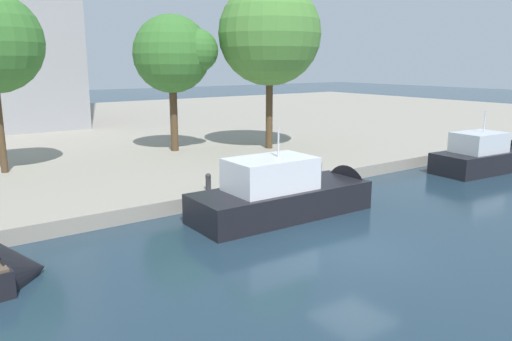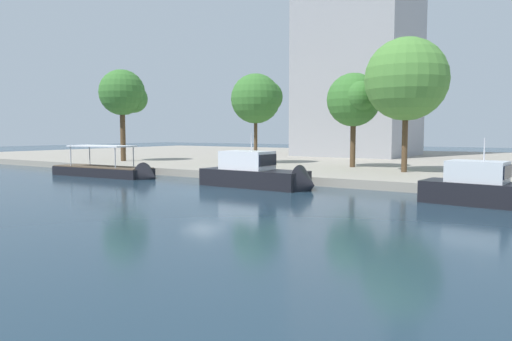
{
  "view_description": "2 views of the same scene",
  "coord_description": "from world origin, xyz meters",
  "px_view_note": "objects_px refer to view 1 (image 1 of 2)",
  "views": [
    {
      "loc": [
        -12.6,
        -11.36,
        6.62
      ],
      "look_at": [
        1.07,
        7.49,
        1.55
      ],
      "focal_mm": 35.1,
      "sensor_mm": 36.0,
      "label": 1
    },
    {
      "loc": [
        20.29,
        -24.23,
        4.1
      ],
      "look_at": [
        1.82,
        3.65,
        1.36
      ],
      "focal_mm": 33.46,
      "sensor_mm": 36.0,
      "label": 2
    }
  ],
  "objects_px": {
    "motor_yacht_1": "(292,197)",
    "tree_2": "(175,53)",
    "tree_3": "(266,36)",
    "motor_yacht_2": "(488,159)",
    "mooring_bollard_0": "(208,181)"
  },
  "relations": [
    {
      "from": "motor_yacht_1",
      "to": "mooring_bollard_0",
      "type": "distance_m",
      "value": 4.19
    },
    {
      "from": "motor_yacht_1",
      "to": "tree_2",
      "type": "relative_size",
      "value": 1.03
    },
    {
      "from": "tree_2",
      "to": "tree_3",
      "type": "relative_size",
      "value": 0.8
    },
    {
      "from": "motor_yacht_1",
      "to": "motor_yacht_2",
      "type": "distance_m",
      "value": 15.74
    },
    {
      "from": "motor_yacht_1",
      "to": "tree_2",
      "type": "bearing_deg",
      "value": 84.56
    },
    {
      "from": "motor_yacht_2",
      "to": "motor_yacht_1",
      "type": "bearing_deg",
      "value": -175.86
    },
    {
      "from": "motor_yacht_1",
      "to": "tree_3",
      "type": "height_order",
      "value": "tree_3"
    },
    {
      "from": "mooring_bollard_0",
      "to": "motor_yacht_1",
      "type": "bearing_deg",
      "value": -59.01
    },
    {
      "from": "motor_yacht_2",
      "to": "tree_3",
      "type": "relative_size",
      "value": 0.71
    },
    {
      "from": "motor_yacht_1",
      "to": "motor_yacht_2",
      "type": "height_order",
      "value": "motor_yacht_1"
    },
    {
      "from": "tree_2",
      "to": "motor_yacht_2",
      "type": "bearing_deg",
      "value": -45.18
    },
    {
      "from": "motor_yacht_1",
      "to": "tree_2",
      "type": "height_order",
      "value": "tree_2"
    },
    {
      "from": "tree_3",
      "to": "tree_2",
      "type": "bearing_deg",
      "value": 155.27
    },
    {
      "from": "tree_2",
      "to": "tree_3",
      "type": "xyz_separation_m",
      "value": [
        5.5,
        -2.53,
        1.11
      ]
    },
    {
      "from": "motor_yacht_1",
      "to": "motor_yacht_2",
      "type": "relative_size",
      "value": 1.16
    }
  ]
}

